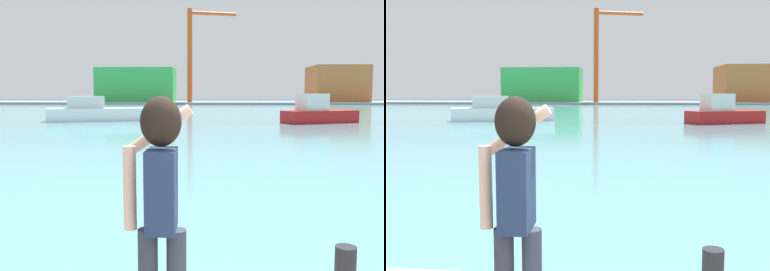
% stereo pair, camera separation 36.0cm
% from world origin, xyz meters
% --- Properties ---
extents(ground_plane, '(220.00, 220.00, 0.00)m').
position_xyz_m(ground_plane, '(0.00, 50.00, 0.00)').
color(ground_plane, '#334751').
extents(harbor_water, '(140.00, 100.00, 0.02)m').
position_xyz_m(harbor_water, '(0.00, 52.00, 0.01)').
color(harbor_water, '#599EA8').
rests_on(harbor_water, ground_plane).
extents(far_shore_dock, '(140.00, 20.00, 0.44)m').
position_xyz_m(far_shore_dock, '(0.00, 92.00, 0.22)').
color(far_shore_dock, gray).
rests_on(far_shore_dock, ground_plane).
extents(person_photographer, '(0.52, 0.55, 1.74)m').
position_xyz_m(person_photographer, '(-1.02, 0.86, 1.61)').
color(person_photographer, '#2D3342').
rests_on(person_photographer, quay_promenade).
extents(boat_moored, '(8.55, 5.01, 2.02)m').
position_xyz_m(boat_moored, '(-10.18, 32.94, 0.74)').
color(boat_moored, white).
rests_on(boat_moored, harbor_water).
extents(boat_moored_2, '(6.12, 4.22, 2.23)m').
position_xyz_m(boat_moored_2, '(7.32, 31.35, 0.79)').
color(boat_moored_2, '#B21919').
rests_on(boat_moored_2, harbor_water).
extents(warehouse_left, '(16.14, 8.71, 7.05)m').
position_xyz_m(warehouse_left, '(-16.78, 89.59, 3.96)').
color(warehouse_left, green).
rests_on(warehouse_left, far_shore_dock).
extents(warehouse_right, '(10.86, 12.15, 7.54)m').
position_xyz_m(warehouse_right, '(25.69, 92.49, 4.20)').
color(warehouse_right, '#B26633').
rests_on(warehouse_right, far_shore_dock).
extents(port_crane, '(9.77, 3.46, 18.47)m').
position_xyz_m(port_crane, '(-4.37, 85.63, 11.37)').
color(port_crane, '#D84C19').
rests_on(port_crane, far_shore_dock).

